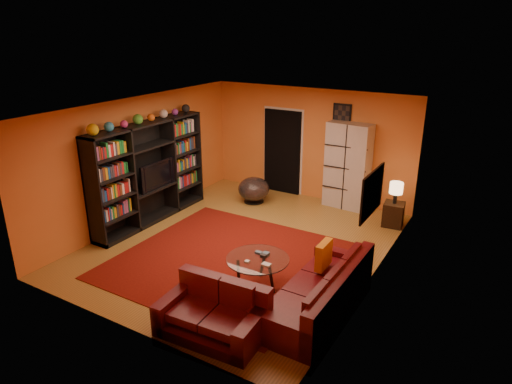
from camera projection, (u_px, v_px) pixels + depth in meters
The scene contains 20 objects.
floor at pixel (243, 243), 8.74m from camera, with size 6.00×6.00×0.00m, color olive.
ceiling at pixel (241, 108), 7.84m from camera, with size 6.00×6.00×0.00m, color white.
wall_back at pixel (310, 144), 10.71m from camera, with size 6.00×6.00×0.00m, color orange.
wall_front at pixel (118, 243), 5.87m from camera, with size 6.00×6.00×0.00m, color orange.
wall_left at pixel (140, 160), 9.48m from camera, with size 6.00×6.00×0.00m, color orange.
wall_right at pixel (378, 205), 7.10m from camera, with size 6.00×6.00×0.00m, color orange.
rug at pixel (227, 260), 8.13m from camera, with size 3.60×3.60×0.01m, color #510D09.
doorway at pixel (282, 152), 11.11m from camera, with size 0.95×0.10×2.04m, color black.
wall_art_right at pixel (372, 193), 6.76m from camera, with size 0.03×1.00×0.70m, color black.
wall_art_back at pixel (342, 115), 10.08m from camera, with size 0.42×0.03×0.52m, color black.
entertainment_unit at pixel (149, 173), 9.46m from camera, with size 0.45×3.00×2.10m, color black.
tv at pixel (154, 174), 9.52m from camera, with size 0.13×0.99×0.57m, color black.
sofa at pixel (322, 293), 6.62m from camera, with size 0.98×2.34×0.85m.
loveseat at pixel (215, 312), 6.17m from camera, with size 1.46×0.93×0.85m.
throw_pillow at pixel (324, 255), 6.98m from camera, with size 0.12×0.42×0.42m, color orange.
coffee_table at pixel (258, 261), 7.15m from camera, with size 1.00×1.00×0.50m.
storage_cabinet at pixel (348, 166), 10.18m from camera, with size 0.97×0.43×1.94m, color #B6B0A8.
bowl_chair at pixel (254, 189), 10.66m from camera, with size 0.73×0.73×0.60m.
side_table at pixel (393, 214), 9.43m from camera, with size 0.40×0.40×0.50m, color black.
table_lamp at pixel (396, 189), 9.24m from camera, with size 0.27×0.27×0.45m.
Camera 1 is at (4.21, -6.63, 3.96)m, focal length 32.00 mm.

